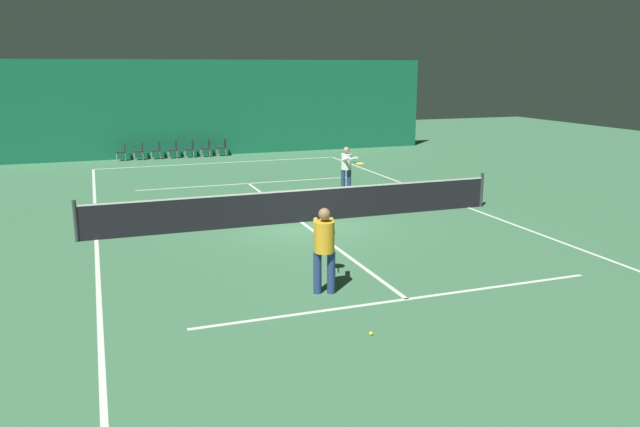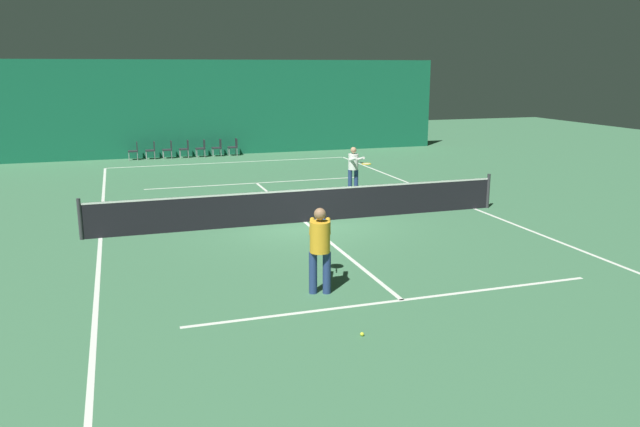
{
  "view_description": "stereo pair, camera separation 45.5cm",
  "coord_description": "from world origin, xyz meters",
  "px_view_note": "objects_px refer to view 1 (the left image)",
  "views": [
    {
      "loc": [
        -5.33,
        -16.31,
        4.3
      ],
      "look_at": [
        -0.54,
        -3.05,
        0.97
      ],
      "focal_mm": 35.0,
      "sensor_mm": 36.0,
      "label": 1
    },
    {
      "loc": [
        -4.9,
        -16.45,
        4.3
      ],
      "look_at": [
        -0.54,
        -3.05,
        0.97
      ],
      "focal_mm": 35.0,
      "sensor_mm": 36.0,
      "label": 2
    }
  ],
  "objects_px": {
    "player_far": "(347,165)",
    "courtside_chair_6": "(223,146)",
    "courtside_chair_4": "(190,148)",
    "tennis_net": "(301,205)",
    "courtside_chair_0": "(122,150)",
    "courtside_chair_2": "(157,149)",
    "tennis_ball": "(371,334)",
    "courtside_chair_3": "(174,148)",
    "courtside_chair_5": "(207,147)",
    "player_near": "(324,244)",
    "courtside_chair_1": "(140,150)"
  },
  "relations": [
    {
      "from": "player_near",
      "to": "courtside_chair_0",
      "type": "relative_size",
      "value": 2.02
    },
    {
      "from": "player_far",
      "to": "courtside_chair_0",
      "type": "distance_m",
      "value": 12.53
    },
    {
      "from": "player_near",
      "to": "courtside_chair_4",
      "type": "distance_m",
      "value": 19.64
    },
    {
      "from": "courtside_chair_4",
      "to": "courtside_chair_6",
      "type": "relative_size",
      "value": 1.0
    },
    {
      "from": "courtside_chair_2",
      "to": "courtside_chair_3",
      "type": "xyz_separation_m",
      "value": [
        0.79,
        0.0,
        0.0
      ]
    },
    {
      "from": "courtside_chair_6",
      "to": "tennis_ball",
      "type": "relative_size",
      "value": 12.73
    },
    {
      "from": "courtside_chair_3",
      "to": "courtside_chair_4",
      "type": "height_order",
      "value": "same"
    },
    {
      "from": "player_near",
      "to": "courtside_chair_4",
      "type": "height_order",
      "value": "player_near"
    },
    {
      "from": "tennis_net",
      "to": "courtside_chair_2",
      "type": "bearing_deg",
      "value": 100.41
    },
    {
      "from": "courtside_chair_4",
      "to": "courtside_chair_6",
      "type": "xyz_separation_m",
      "value": [
        1.58,
        0.0,
        0.0
      ]
    },
    {
      "from": "courtside_chair_3",
      "to": "tennis_ball",
      "type": "relative_size",
      "value": 12.73
    },
    {
      "from": "tennis_net",
      "to": "courtside_chair_6",
      "type": "xyz_separation_m",
      "value": [
        0.56,
        14.12,
        -0.03
      ]
    },
    {
      "from": "player_far",
      "to": "courtside_chair_3",
      "type": "distance_m",
      "value": 11.36
    },
    {
      "from": "player_near",
      "to": "courtside_chair_4",
      "type": "relative_size",
      "value": 2.02
    },
    {
      "from": "courtside_chair_3",
      "to": "courtside_chair_4",
      "type": "distance_m",
      "value": 0.79
    },
    {
      "from": "player_far",
      "to": "courtside_chair_1",
      "type": "xyz_separation_m",
      "value": [
        -6.33,
        10.31,
        -0.42
      ]
    },
    {
      "from": "player_near",
      "to": "courtside_chair_1",
      "type": "xyz_separation_m",
      "value": [
        -2.04,
        19.63,
        -0.5
      ]
    },
    {
      "from": "tennis_net",
      "to": "courtside_chair_4",
      "type": "xyz_separation_m",
      "value": [
        -1.02,
        14.12,
        -0.03
      ]
    },
    {
      "from": "courtside_chair_3",
      "to": "courtside_chair_6",
      "type": "distance_m",
      "value": 2.37
    },
    {
      "from": "player_near",
      "to": "tennis_ball",
      "type": "distance_m",
      "value": 2.35
    },
    {
      "from": "courtside_chair_0",
      "to": "courtside_chair_4",
      "type": "relative_size",
      "value": 1.0
    },
    {
      "from": "courtside_chair_4",
      "to": "tennis_ball",
      "type": "distance_m",
      "value": 21.78
    },
    {
      "from": "courtside_chair_5",
      "to": "tennis_ball",
      "type": "relative_size",
      "value": 12.73
    },
    {
      "from": "courtside_chair_2",
      "to": "courtside_chair_4",
      "type": "relative_size",
      "value": 1.0
    },
    {
      "from": "tennis_net",
      "to": "courtside_chair_0",
      "type": "bearing_deg",
      "value": 106.46
    },
    {
      "from": "courtside_chair_6",
      "to": "player_near",
      "type": "bearing_deg",
      "value": -5.55
    },
    {
      "from": "courtside_chair_6",
      "to": "courtside_chair_3",
      "type": "bearing_deg",
      "value": -90.0
    },
    {
      "from": "courtside_chair_0",
      "to": "courtside_chair_5",
      "type": "relative_size",
      "value": 1.0
    },
    {
      "from": "courtside_chair_4",
      "to": "courtside_chair_2",
      "type": "bearing_deg",
      "value": -90.0
    },
    {
      "from": "courtside_chair_5",
      "to": "courtside_chair_4",
      "type": "bearing_deg",
      "value": -90.0
    },
    {
      "from": "tennis_ball",
      "to": "courtside_chair_3",
      "type": "bearing_deg",
      "value": 91.28
    },
    {
      "from": "courtside_chair_1",
      "to": "tennis_net",
      "type": "bearing_deg",
      "value": 13.48
    },
    {
      "from": "courtside_chair_0",
      "to": "courtside_chair_5",
      "type": "bearing_deg",
      "value": 90.0
    },
    {
      "from": "player_near",
      "to": "tennis_ball",
      "type": "xyz_separation_m",
      "value": [
        0.03,
        -2.15,
        -0.96
      ]
    },
    {
      "from": "player_far",
      "to": "courtside_chair_5",
      "type": "xyz_separation_m",
      "value": [
        -3.17,
        10.31,
        -0.42
      ]
    },
    {
      "from": "player_far",
      "to": "courtside_chair_0",
      "type": "height_order",
      "value": "player_far"
    },
    {
      "from": "player_far",
      "to": "courtside_chair_2",
      "type": "xyz_separation_m",
      "value": [
        -5.54,
        10.31,
        -0.42
      ]
    },
    {
      "from": "courtside_chair_2",
      "to": "courtside_chair_5",
      "type": "height_order",
      "value": "same"
    },
    {
      "from": "courtside_chair_3",
      "to": "courtside_chair_5",
      "type": "relative_size",
      "value": 1.0
    },
    {
      "from": "tennis_net",
      "to": "courtside_chair_0",
      "type": "height_order",
      "value": "tennis_net"
    },
    {
      "from": "player_far",
      "to": "courtside_chair_4",
      "type": "bearing_deg",
      "value": -165.39
    },
    {
      "from": "player_far",
      "to": "courtside_chair_6",
      "type": "xyz_separation_m",
      "value": [
        -2.38,
        10.31,
        -0.42
      ]
    },
    {
      "from": "courtside_chair_0",
      "to": "courtside_chair_1",
      "type": "xyz_separation_m",
      "value": [
        0.79,
        0.0,
        0.0
      ]
    },
    {
      "from": "courtside_chair_0",
      "to": "courtside_chair_2",
      "type": "relative_size",
      "value": 1.0
    },
    {
      "from": "tennis_net",
      "to": "courtside_chair_2",
      "type": "xyz_separation_m",
      "value": [
        -2.59,
        14.12,
        -0.03
      ]
    },
    {
      "from": "courtside_chair_0",
      "to": "tennis_ball",
      "type": "bearing_deg",
      "value": 7.46
    },
    {
      "from": "courtside_chair_3",
      "to": "tennis_ball",
      "type": "distance_m",
      "value": 21.79
    },
    {
      "from": "tennis_net",
      "to": "player_near",
      "type": "bearing_deg",
      "value": -103.71
    },
    {
      "from": "tennis_ball",
      "to": "courtside_chair_5",
      "type": "bearing_deg",
      "value": 87.13
    },
    {
      "from": "courtside_chair_5",
      "to": "courtside_chair_0",
      "type": "bearing_deg",
      "value": -90.0
    }
  ]
}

